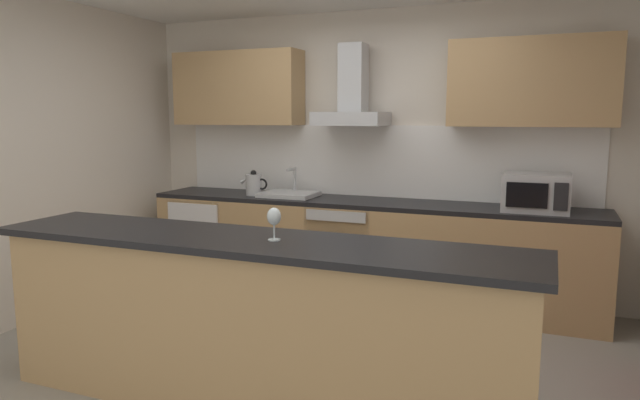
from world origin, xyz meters
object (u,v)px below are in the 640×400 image
at_px(sink, 289,194).
at_px(kettle, 254,184).
at_px(microwave, 536,193).
at_px(oven, 346,248).
at_px(wine_glass, 274,218).
at_px(refrigerator, 210,239).
at_px(range_hood, 352,100).

relative_size(sink, kettle, 1.73).
relative_size(microwave, sink, 1.00).
relative_size(oven, kettle, 2.77).
xyz_separation_m(oven, wine_glass, (0.32, -2.10, 0.65)).
xyz_separation_m(oven, sink, (-0.57, 0.01, 0.47)).
bearing_deg(refrigerator, wine_glass, -49.72).
height_order(microwave, wine_glass, microwave).
height_order(range_hood, wine_glass, range_hood).
height_order(oven, refrigerator, oven).
xyz_separation_m(oven, kettle, (-0.92, -0.03, 0.55)).
bearing_deg(sink, range_hood, 11.69).
distance_m(refrigerator, kettle, 0.79).
height_order(refrigerator, wine_glass, wine_glass).
relative_size(oven, wine_glass, 4.50).
bearing_deg(oven, wine_glass, -81.20).
height_order(oven, wine_glass, wine_glass).
relative_size(oven, microwave, 1.60).
bearing_deg(wine_glass, refrigerator, 130.28).
bearing_deg(sink, refrigerator, -179.10).
bearing_deg(oven, microwave, -1.01).
relative_size(microwave, kettle, 1.73).
xyz_separation_m(microwave, sink, (-2.16, 0.04, -0.12)).
bearing_deg(sink, oven, -1.10).
xyz_separation_m(refrigerator, range_hood, (1.45, 0.13, 1.36)).
height_order(refrigerator, range_hood, range_hood).
bearing_deg(kettle, wine_glass, -58.86).
distance_m(range_hood, wine_glass, 2.35).
bearing_deg(oven, range_hood, 90.00).
bearing_deg(range_hood, sink, -168.31).
relative_size(refrigerator, microwave, 1.70).
distance_m(refrigerator, wine_glass, 2.83).
height_order(oven, kettle, kettle).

